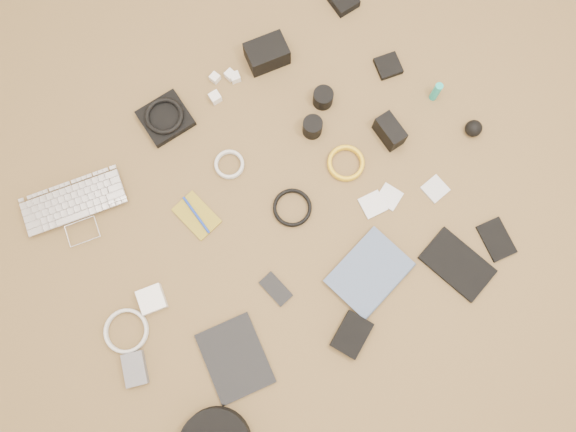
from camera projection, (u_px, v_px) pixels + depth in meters
laptop at (78, 215)px, 1.80m from camera, size 0.38×0.31×0.03m
headphone_pouch at (166, 118)px, 1.87m from camera, size 0.16×0.15×0.03m
headphones at (164, 116)px, 1.85m from camera, size 0.17×0.17×0.02m
charger_a at (215, 78)px, 1.90m from camera, size 0.03×0.03×0.03m
charger_b at (235, 77)px, 1.90m from camera, size 0.04×0.04×0.03m
charger_c at (230, 75)px, 1.90m from camera, size 0.04×0.04×0.03m
charger_d at (215, 97)px, 1.88m from camera, size 0.04×0.04×0.03m
dslr_camera at (267, 54)px, 1.89m from camera, size 0.15×0.12×0.08m
lens_pouch at (343, 0)px, 1.96m from camera, size 0.09×0.10×0.03m
notebook_olive at (197, 216)px, 1.81m from camera, size 0.11×0.15×0.01m
pen_blue at (196, 215)px, 1.80m from camera, size 0.01×0.15×0.01m
cable_white_a at (230, 165)px, 1.84m from camera, size 0.10×0.10×0.01m
lens_a at (312, 127)px, 1.84m from camera, size 0.08×0.08×0.07m
lens_b at (323, 98)px, 1.87m from camera, size 0.08×0.08×0.06m
card_reader at (388, 66)px, 1.91m from camera, size 0.10×0.10×0.02m
power_brick at (152, 299)px, 1.74m from camera, size 0.10×0.10×0.03m
cable_white_b at (127, 331)px, 1.73m from camera, size 0.15×0.15×0.01m
cable_black at (292, 208)px, 1.81m from camera, size 0.14×0.14×0.01m
cable_yellow at (346, 164)px, 1.84m from camera, size 0.15×0.15×0.01m
flash at (390, 131)px, 1.83m from camera, size 0.06×0.11×0.08m
lens_cleaner at (436, 92)px, 1.86m from camera, size 0.03×0.03×0.09m
battery_charger at (135, 369)px, 1.70m from camera, size 0.10×0.12×0.03m
tablet at (235, 358)px, 1.72m from camera, size 0.22×0.26×0.01m
phone at (276, 289)px, 1.76m from camera, size 0.07×0.11×0.01m
filter_case_left at (373, 205)px, 1.82m from camera, size 0.09×0.09×0.01m
filter_case_mid at (389, 197)px, 1.82m from camera, size 0.09×0.09×0.01m
filter_case_right at (435, 189)px, 1.83m from camera, size 0.07×0.07×0.01m
air_blower at (474, 128)px, 1.85m from camera, size 0.07×0.07×0.06m
drive_case at (352, 335)px, 1.72m from camera, size 0.15×0.13×0.03m
paperback at (391, 292)px, 1.75m from camera, size 0.27×0.22×0.02m
notebook_black_a at (457, 264)px, 1.77m from camera, size 0.17×0.24×0.02m
notebook_black_b at (496, 239)px, 1.79m from camera, size 0.11×0.14×0.01m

